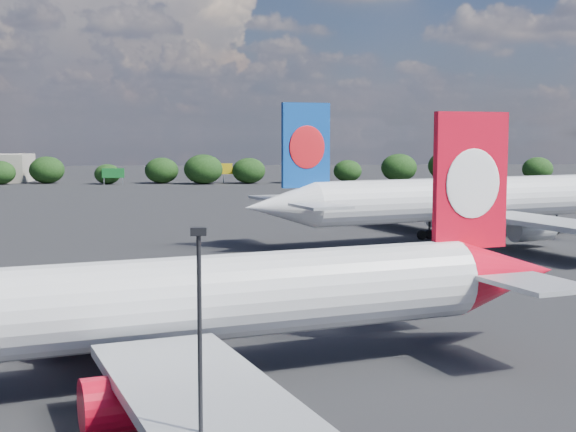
{
  "coord_description": "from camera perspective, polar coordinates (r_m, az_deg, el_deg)",
  "views": [
    {
      "loc": [
        11.22,
        -45.01,
        13.9
      ],
      "look_at": [
        16.0,
        12.0,
        8.0
      ],
      "focal_mm": 50.0,
      "sensor_mm": 36.0,
      "label": 1
    }
  ],
  "objects": [
    {
      "name": "china_southern_airliner",
      "position": [
        104.61,
        11.24,
        1.07
      ],
      "size": [
        52.01,
        49.98,
        17.47
      ],
      "color": "silver",
      "rests_on": "ground"
    },
    {
      "name": "apron_lamp_post",
      "position": [
        28.35,
        -6.27,
        -10.32
      ],
      "size": [
        0.55,
        0.3,
        10.72
      ],
      "color": "black",
      "rests_on": "ground"
    },
    {
      "name": "ground",
      "position": [
        106.52,
        -10.8,
        -1.72
      ],
      "size": [
        500.0,
        500.0,
        0.0
      ],
      "primitive_type": "plane",
      "color": "black",
      "rests_on": "ground"
    },
    {
      "name": "horizon_treeline",
      "position": [
        225.82,
        -6.44,
        3.32
      ],
      "size": [
        200.18,
        16.89,
        9.05
      ],
      "color": "black",
      "rests_on": "ground"
    },
    {
      "name": "qantas_airliner",
      "position": [
        44.99,
        -5.99,
        -6.01
      ],
      "size": [
        45.77,
        43.93,
        15.25
      ],
      "color": "silver",
      "rests_on": "ground"
    },
    {
      "name": "billboard_yellow",
      "position": [
        227.23,
        -4.6,
        3.34
      ],
      "size": [
        5.0,
        0.3,
        5.5
      ],
      "color": "gold",
      "rests_on": "ground"
    },
    {
      "name": "highway_sign",
      "position": [
        223.19,
        -12.33,
        2.98
      ],
      "size": [
        6.0,
        0.3,
        4.5
      ],
      "color": "#136325",
      "rests_on": "ground"
    }
  ]
}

